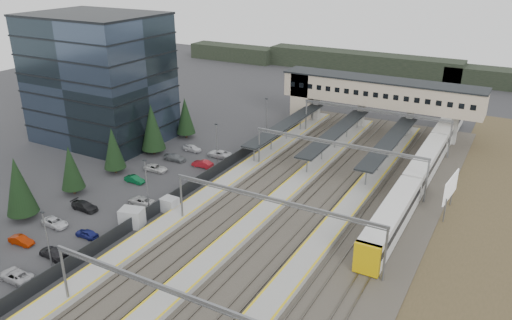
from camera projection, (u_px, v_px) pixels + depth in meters
The scene contains 15 objects.
ground at pixel (226, 202), 74.70m from camera, with size 220.00×220.00×0.00m, color #2B2B2D.
office_building at pixel (99, 78), 95.83m from camera, with size 24.30×18.30×24.30m.
conifer_row at pixel (96, 154), 79.58m from camera, with size 4.42×49.82×9.50m.
car_park at pixel (124, 197), 74.83m from camera, with size 10.52×44.62×1.28m.
lampposts at pixel (186, 162), 77.62m from camera, with size 0.50×53.25×8.07m.
fence at pixel (208, 175), 81.26m from camera, with size 0.08×90.00×2.00m.
relay_cabin_near at pixel (132, 217), 67.64m from camera, with size 3.57×3.01×2.55m.
relay_cabin_far at pixel (170, 205), 71.59m from camera, with size 2.32×1.95×2.08m.
rail_corridor at pixel (297, 200), 74.44m from camera, with size 34.00×90.00×0.92m.
canopies at pixel (336, 132), 91.85m from camera, with size 23.10×30.00×3.28m.
footbridge at pixel (366, 93), 102.10m from camera, with size 40.40×6.40×11.20m.
gantries at pixel (309, 174), 69.44m from camera, with size 28.40×62.28×7.17m.
train at pixel (425, 165), 82.19m from camera, with size 3.07×64.16×3.86m.
billboard at pixel (451, 188), 69.87m from camera, with size 0.80×6.67×5.82m.
treeline_far at pixel (477, 77), 137.38m from camera, with size 170.00×19.00×7.00m.
Camera 1 is at (36.27, -55.99, 34.47)m, focal length 35.00 mm.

